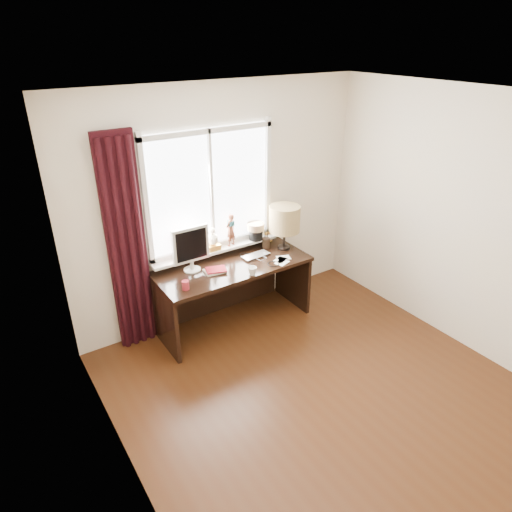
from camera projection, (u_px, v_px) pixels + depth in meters
floor at (337, 406)px, 4.09m from camera, size 3.50×4.00×0.00m
ceiling at (369, 104)px, 2.94m from camera, size 3.50×4.00×0.00m
wall_back at (222, 205)px, 5.01m from camera, size 3.50×0.00×2.60m
wall_left at (131, 361)px, 2.65m from camera, size 0.00×4.00×2.60m
wall_right at (484, 230)px, 4.38m from camera, size 0.00×4.00×2.60m
laptop at (256, 256)px, 5.10m from camera, size 0.34×0.23×0.03m
mug at (252, 271)px, 4.71m from camera, size 0.13×0.13×0.09m
red_cup at (186, 285)px, 4.44m from camera, size 0.07×0.07×0.09m
window at (214, 209)px, 4.91m from camera, size 1.52×0.23×1.40m
curtain at (127, 248)px, 4.47m from camera, size 0.38×0.09×2.25m
desk at (229, 281)px, 5.11m from camera, size 1.70×0.70×0.75m
monitor at (191, 247)px, 4.69m from camera, size 0.40×0.18×0.49m
notebook_stack at (215, 270)px, 4.78m from camera, size 0.25×0.21×0.03m
brush_holder at (266, 243)px, 5.30m from camera, size 0.09×0.09×0.25m
icon_frame at (269, 237)px, 5.43m from camera, size 0.10×0.03×0.13m
table_lamp at (285, 219)px, 5.14m from camera, size 0.35×0.35×0.52m
loose_papers at (282, 260)px, 5.03m from camera, size 0.26×0.24×0.00m
desk_cables at (259, 259)px, 5.05m from camera, size 0.31×0.52×0.01m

